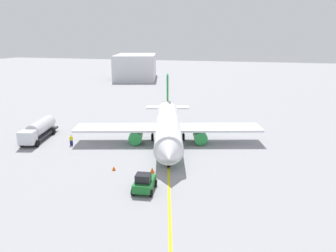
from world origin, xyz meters
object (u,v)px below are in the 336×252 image
(pushback_tug, at_px, (144,183))
(refueling_worker, at_px, (71,140))
(safety_cone_wingtip, at_px, (152,170))
(safety_cone_nose, at_px, (114,168))
(fuel_tanker, at_px, (39,130))
(airplane, at_px, (168,127))

(pushback_tug, relative_size, refueling_worker, 2.25)
(refueling_worker, relative_size, safety_cone_wingtip, 2.37)
(safety_cone_nose, bearing_deg, pushback_tug, 52.76)
(fuel_tanker, bearing_deg, airplane, 101.27)
(fuel_tanker, distance_m, refueling_worker, 7.13)
(safety_cone_nose, bearing_deg, airplane, 165.10)
(refueling_worker, bearing_deg, pushback_tug, 54.72)
(pushback_tug, xyz_separation_m, safety_cone_nose, (-4.45, -5.86, -0.72))
(airplane, distance_m, safety_cone_wingtip, 12.72)
(fuel_tanker, xyz_separation_m, safety_cone_wingtip, (8.13, 22.96, -1.37))
(pushback_tug, bearing_deg, refueling_worker, -125.28)
(pushback_tug, distance_m, safety_cone_wingtip, 5.17)
(pushback_tug, xyz_separation_m, safety_cone_wingtip, (-5.06, -0.82, -0.65))
(refueling_worker, bearing_deg, airplane, 111.01)
(fuel_tanker, height_order, refueling_worker, fuel_tanker)
(airplane, bearing_deg, safety_cone_wingtip, 7.25)
(airplane, bearing_deg, refueling_worker, -68.99)
(fuel_tanker, xyz_separation_m, refueling_worker, (1.28, 6.95, -0.91))
(airplane, height_order, pushback_tug, airplane)
(safety_cone_wingtip, bearing_deg, safety_cone_nose, -83.12)
(fuel_tanker, xyz_separation_m, pushback_tug, (13.19, 23.78, -0.72))
(fuel_tanker, height_order, safety_cone_wingtip, fuel_tanker)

